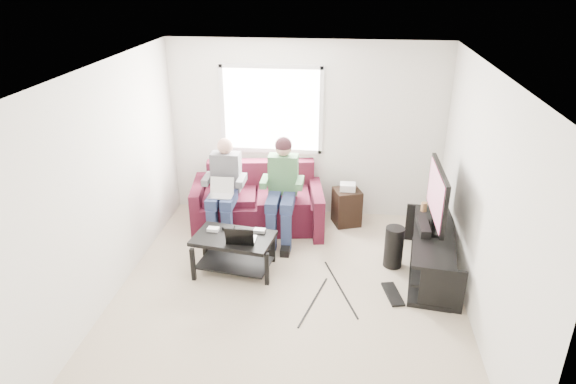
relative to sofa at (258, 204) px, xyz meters
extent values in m
plane|color=tan|center=(0.64, -1.72, -0.33)|extent=(4.50, 4.50, 0.00)
plane|color=white|center=(0.64, -1.72, 2.27)|extent=(4.50, 4.50, 0.00)
plane|color=silver|center=(0.64, 0.53, 0.97)|extent=(4.50, 0.00, 4.50)
plane|color=silver|center=(0.64, -3.97, 0.97)|extent=(4.50, 0.00, 4.50)
plane|color=silver|center=(-1.36, -1.72, 0.97)|extent=(0.00, 4.50, 4.50)
plane|color=silver|center=(2.64, -1.72, 0.97)|extent=(0.00, 4.50, 4.50)
cube|color=white|center=(0.14, 0.52, 1.27)|extent=(1.40, 0.01, 1.20)
cube|color=silver|center=(0.14, 0.51, 1.27)|extent=(1.48, 0.04, 1.28)
cube|color=#4B1222|center=(0.00, -0.05, -0.11)|extent=(1.68, 1.06, 0.44)
cube|color=#4B1222|center=(0.00, 0.32, 0.33)|extent=(1.58, 0.43, 0.45)
cube|color=#4B1222|center=(-0.86, -0.05, -0.01)|extent=(0.29, 0.95, 0.62)
cube|color=#4B1222|center=(0.86, -0.05, -0.01)|extent=(0.29, 0.95, 0.62)
cube|color=#4B1222|center=(-0.38, -0.07, 0.16)|extent=(0.82, 0.81, 0.10)
cube|color=#4B1222|center=(0.38, -0.07, 0.16)|extent=(0.82, 0.81, 0.10)
cube|color=navy|center=(-0.50, -0.50, 0.28)|extent=(0.16, 0.45, 0.14)
cube|color=navy|center=(-0.30, -0.50, 0.28)|extent=(0.16, 0.45, 0.14)
cube|color=navy|center=(-0.50, -0.69, -0.06)|extent=(0.13, 0.13, 0.54)
cube|color=navy|center=(-0.30, -0.69, -0.06)|extent=(0.13, 0.13, 0.54)
cube|color=#5F5E63|center=(-0.40, -0.18, 0.56)|extent=(0.40, 0.22, 0.55)
sphere|color=tan|center=(-0.40, -0.16, 0.93)|extent=(0.22, 0.22, 0.22)
cube|color=navy|center=(0.30, -0.50, 0.28)|extent=(0.16, 0.45, 0.14)
cube|color=navy|center=(0.50, -0.50, 0.28)|extent=(0.16, 0.45, 0.14)
cube|color=navy|center=(0.30, -0.69, -0.06)|extent=(0.13, 0.13, 0.54)
cube|color=navy|center=(0.50, -0.69, -0.06)|extent=(0.13, 0.13, 0.54)
cube|color=#505353|center=(0.40, -0.18, 0.56)|extent=(0.40, 0.22, 0.55)
sphere|color=tan|center=(0.40, -0.16, 0.93)|extent=(0.22, 0.22, 0.22)
sphere|color=#32191E|center=(0.40, -0.16, 0.97)|extent=(0.23, 0.23, 0.23)
cube|color=black|center=(-0.08, -1.27, 0.13)|extent=(1.04, 0.73, 0.05)
cube|color=black|center=(-0.08, -1.27, -0.22)|extent=(0.95, 0.64, 0.02)
cube|color=black|center=(-0.53, -1.53, -0.11)|extent=(0.05, 0.05, 0.43)
cube|color=black|center=(0.37, -1.53, -0.11)|extent=(0.05, 0.05, 0.43)
cube|color=black|center=(-0.53, -1.01, -0.11)|extent=(0.05, 0.05, 0.43)
cube|color=black|center=(0.37, -1.01, -0.11)|extent=(0.05, 0.05, 0.43)
cube|color=silver|center=(-0.36, -1.15, 0.17)|extent=(0.15, 0.10, 0.04)
cube|color=black|center=(-0.18, -1.09, 0.17)|extent=(0.15, 0.11, 0.04)
cube|color=gray|center=(0.22, -1.12, 0.17)|extent=(0.15, 0.10, 0.04)
cube|color=black|center=(2.34, -1.03, 0.19)|extent=(0.70, 1.67, 0.04)
cube|color=black|center=(2.34, -1.03, -0.06)|extent=(0.66, 1.60, 0.03)
cube|color=black|center=(2.34, -1.03, -0.30)|extent=(0.70, 1.67, 0.06)
cube|color=black|center=(2.34, -1.82, -0.06)|extent=(0.49, 0.11, 0.54)
cube|color=black|center=(2.34, -0.24, -0.06)|extent=(0.49, 0.11, 0.54)
cube|color=black|center=(2.34, -0.93, 0.23)|extent=(0.12, 0.40, 0.04)
cube|color=black|center=(2.34, -0.93, 0.31)|extent=(0.06, 0.06, 0.12)
cube|color=black|center=(2.34, -0.93, 0.70)|extent=(0.05, 1.10, 0.65)
cube|color=#E93673|center=(2.31, -0.93, 0.70)|extent=(0.01, 1.01, 0.58)
cube|color=black|center=(2.22, -0.93, 0.26)|extent=(0.12, 0.50, 0.10)
cylinder|color=#9C6C43|center=(2.29, -0.40, 0.27)|extent=(0.08, 0.08, 0.12)
cube|color=silver|center=(2.34, -1.43, -0.01)|extent=(0.30, 0.22, 0.06)
cube|color=gray|center=(2.34, -0.73, 0.00)|extent=(0.34, 0.26, 0.08)
cube|color=black|center=(2.34, -1.08, -0.01)|extent=(0.38, 0.30, 0.07)
cylinder|color=black|center=(1.89, -0.93, -0.06)|extent=(0.24, 0.24, 0.54)
cube|color=black|center=(1.85, -1.58, -0.31)|extent=(0.25, 0.48, 0.03)
cube|color=black|center=(1.29, 0.18, -0.06)|extent=(0.36, 0.36, 0.54)
cube|color=silver|center=(1.29, 0.18, 0.26)|extent=(0.22, 0.18, 0.10)
camera|label=1|loc=(1.21, -6.65, 3.20)|focal=32.00mm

